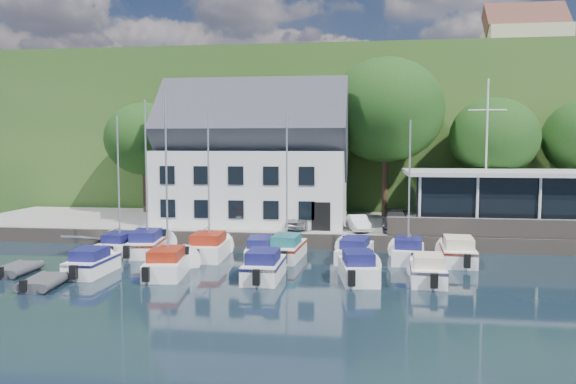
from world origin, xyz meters
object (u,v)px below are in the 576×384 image
(boat_r2_3, at_px, (358,266))
(dinghy_0, at_px, (17,268))
(club_pavilion, at_px, (497,199))
(harbor_building, at_px, (254,166))
(boat_r1_2, at_px, (209,180))
(car_dgrey, at_px, (396,221))
(car_blue, at_px, (428,222))
(boat_r2_1, at_px, (167,191))
(boat_r1_0, at_px, (119,188))
(boat_r2_2, at_px, (264,264))
(car_white, at_px, (358,223))
(boat_r2_0, at_px, (92,261))
(boat_r1_6, at_px, (409,188))
(boat_r1_3, at_px, (260,248))
(boat_r2_4, at_px, (428,268))
(boat_r1_1, at_px, (146,180))
(boat_r1_7, at_px, (458,250))
(boat_r1_5, at_px, (355,248))
(boat_r1_4, at_px, (287,184))
(flagpole, at_px, (486,157))
(car_silver, at_px, (300,219))
(dinghy_1, at_px, (43,281))

(boat_r2_3, relative_size, dinghy_0, 1.79)
(club_pavilion, height_order, dinghy_0, club_pavilion)
(harbor_building, relative_size, boat_r1_2, 1.50)
(car_dgrey, xyz_separation_m, car_blue, (2.25, 0.16, -0.05))
(harbor_building, distance_m, club_pavilion, 18.15)
(boat_r1_2, height_order, boat_r2_1, boat_r1_2)
(boat_r1_0, height_order, boat_r2_2, boat_r1_0)
(harbor_building, bearing_deg, car_blue, -12.32)
(car_white, height_order, dinghy_0, car_white)
(boat_r2_0, xyz_separation_m, boat_r2_2, (9.41, 0.12, 0.06))
(boat_r1_0, height_order, boat_r1_6, boat_r1_6)
(boat_r1_6, xyz_separation_m, boat_r2_1, (-13.03, -5.22, 0.08))
(boat_r1_2, bearing_deg, car_dgrey, 25.59)
(boat_r1_3, bearing_deg, boat_r1_6, -3.64)
(boat_r1_6, height_order, boat_r2_4, boat_r1_6)
(boat_r1_1, height_order, boat_r1_7, boat_r1_1)
(boat_r1_5, height_order, boat_r1_7, boat_r1_7)
(car_white, bearing_deg, boat_r2_3, -102.18)
(boat_r1_4, height_order, dinghy_0, boat_r1_4)
(boat_r1_2, bearing_deg, boat_r1_5, 0.99)
(club_pavilion, relative_size, boat_r1_7, 2.19)
(car_dgrey, relative_size, flagpole, 0.44)
(flagpole, distance_m, boat_r1_6, 7.83)
(boat_r1_6, relative_size, boat_r1_7, 1.47)
(flagpole, distance_m, boat_r2_1, 21.35)
(car_silver, height_order, flagpole, flagpole)
(flagpole, relative_size, boat_r2_0, 2.00)
(car_silver, height_order, boat_r1_1, boat_r1_1)
(car_blue, bearing_deg, boat_r2_0, -129.32)
(boat_r2_1, bearing_deg, car_silver, 54.50)
(harbor_building, distance_m, boat_r2_1, 14.14)
(boat_r2_0, distance_m, boat_r2_4, 17.77)
(harbor_building, distance_m, boat_r1_5, 12.63)
(car_white, distance_m, boat_r1_3, 8.10)
(boat_r2_0, bearing_deg, boat_r1_1, 81.95)
(car_blue, height_order, dinghy_1, car_blue)
(boat_r1_1, relative_size, dinghy_1, 3.23)
(car_white, height_order, dinghy_1, car_white)
(car_white, xyz_separation_m, boat_r1_7, (5.91, -5.12, -0.76))
(boat_r1_0, height_order, boat_r1_2, boat_r1_2)
(dinghy_0, bearing_deg, boat_r1_7, 13.63)
(car_dgrey, height_order, boat_r1_1, boat_r1_1)
(boat_r2_0, bearing_deg, car_silver, 48.87)
(car_white, relative_size, boat_r2_3, 0.64)
(boat_r1_0, bearing_deg, boat_r1_3, 4.49)
(boat_r1_6, height_order, dinghy_0, boat_r1_6)
(club_pavilion, xyz_separation_m, dinghy_1, (-25.07, -16.88, -2.71))
(club_pavilion, relative_size, dinghy_0, 4.55)
(boat_r1_5, bearing_deg, dinghy_0, -152.01)
(boat_r1_4, bearing_deg, boat_r1_1, -177.86)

